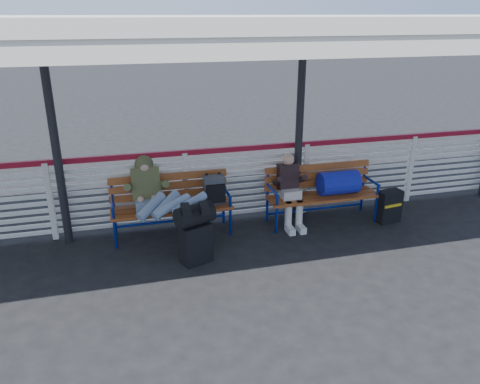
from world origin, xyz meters
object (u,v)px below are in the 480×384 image
object	(u,v)px
bench_right	(331,185)
companion_person	(290,190)
traveler_man	(163,199)
suitcase_side	(389,206)
luggage_stack	(195,231)
bench_left	(183,197)

from	to	relation	value
bench_right	companion_person	size ratio (longest dim) A/B	1.57
traveler_man	suitcase_side	size ratio (longest dim) A/B	2.86
luggage_stack	bench_right	distance (m)	2.48
luggage_stack	companion_person	distance (m)	1.84
luggage_stack	bench_left	world-z (taller)	bench_left
traveler_man	luggage_stack	bearing A→B (deg)	-60.86
bench_left	suitcase_side	size ratio (longest dim) A/B	3.38
bench_right	traveler_man	distance (m)	2.70
bench_left	bench_right	distance (m)	2.37
luggage_stack	companion_person	size ratio (longest dim) A/B	0.73
bench_right	traveler_man	xyz separation A→B (m)	(-2.69, -0.19, 0.10)
luggage_stack	suitcase_side	world-z (taller)	luggage_stack
bench_left	traveler_man	distance (m)	0.49
companion_person	suitcase_side	world-z (taller)	companion_person
bench_left	bench_right	size ratio (longest dim) A/B	1.00
bench_right	companion_person	distance (m)	0.69
suitcase_side	traveler_man	bearing A→B (deg)	170.07
bench_right	suitcase_side	distance (m)	1.01
companion_person	suitcase_side	distance (m)	1.66
traveler_man	bench_right	bearing A→B (deg)	3.93
bench_left	traveler_man	bearing A→B (deg)	-134.31
luggage_stack	suitcase_side	distance (m)	3.30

